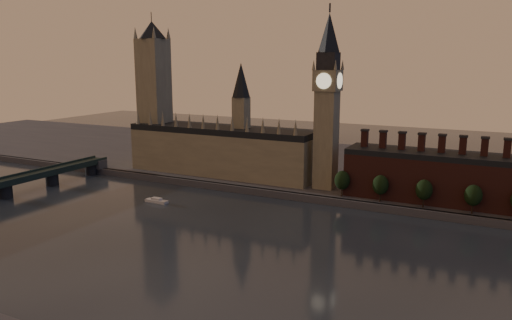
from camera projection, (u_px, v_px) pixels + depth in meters
The scene contains 11 objects.
ground at pixel (216, 252), 210.16m from camera, with size 900.00×900.00×0.00m, color black.
north_bank at pixel (342, 168), 365.48m from camera, with size 900.00×182.00×4.00m.
palace_of_westminster at pixel (223, 148), 334.95m from camera, with size 130.00×30.30×74.00m.
victoria_tower at pixel (154, 90), 352.28m from camera, with size 24.00×24.00×108.00m.
big_ben at pixel (327, 100), 290.75m from camera, with size 15.00×15.00×107.00m.
chimney_block at pixel (450, 177), 267.41m from camera, with size 110.00×25.00×37.00m.
embankment_tree_0 at pixel (342, 180), 279.50m from camera, with size 8.60×8.60×14.88m.
embankment_tree_1 at pixel (380, 185), 268.96m from camera, with size 8.60×8.60×14.88m.
embankment_tree_2 at pixel (424, 190), 258.89m from camera, with size 8.60×8.60×14.88m.
embankment_tree_3 at pixel (473, 195), 248.21m from camera, with size 8.60×8.60×14.88m.
river_boat at pixel (157, 201), 283.59m from camera, with size 14.01×4.31×2.78m.
Camera 1 is at (104.80, -169.29, 79.59)m, focal length 35.00 mm.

